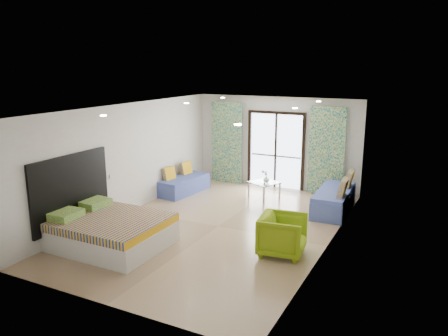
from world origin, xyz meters
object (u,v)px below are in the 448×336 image
at_px(daybed_left, 184,184).
at_px(daybed_right, 334,199).
at_px(bed, 110,231).
at_px(armchair, 283,233).
at_px(coffee_table, 264,184).

relative_size(daybed_left, daybed_right, 0.86).
xyz_separation_m(bed, armchair, (3.28, 1.18, 0.12)).
xyz_separation_m(daybed_left, coffee_table, (2.24, 0.57, 0.15)).
bearing_deg(armchair, bed, 102.66).
distance_m(bed, armchair, 3.49).
bearing_deg(armchair, coffee_table, 19.87).
xyz_separation_m(daybed_right, armchair, (-0.32, -3.03, 0.13)).
bearing_deg(coffee_table, daybed_left, -165.74).
relative_size(bed, daybed_left, 1.26).
xyz_separation_m(daybed_left, daybed_right, (4.23, 0.33, 0.05)).
xyz_separation_m(daybed_right, coffee_table, (-1.99, 0.24, 0.10)).
xyz_separation_m(bed, daybed_right, (3.60, 4.21, -0.01)).
bearing_deg(daybed_right, daybed_left, -177.50).
bearing_deg(bed, daybed_left, 99.31).
bearing_deg(coffee_table, armchair, -62.93).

